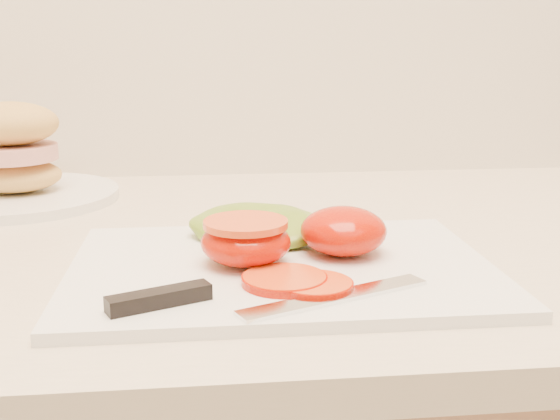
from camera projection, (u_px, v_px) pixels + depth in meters
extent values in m
cube|color=white|center=(281.00, 268.00, 0.61)|extent=(0.36, 0.26, 0.01)
ellipsoid|color=red|center=(343.00, 231.00, 0.63)|extent=(0.08, 0.08, 0.04)
ellipsoid|color=red|center=(246.00, 242.00, 0.60)|extent=(0.08, 0.08, 0.04)
cylinder|color=red|center=(246.00, 224.00, 0.60)|extent=(0.07, 0.07, 0.01)
cylinder|color=#EC5C28|center=(284.00, 280.00, 0.56)|extent=(0.07, 0.07, 0.01)
cylinder|color=#EC5C28|center=(315.00, 285.00, 0.55)|extent=(0.06, 0.06, 0.01)
ellipsoid|color=olive|center=(257.00, 226.00, 0.68)|extent=(0.16, 0.13, 0.03)
cube|color=silver|center=(336.00, 297.00, 0.53)|extent=(0.16, 0.08, 0.00)
cube|color=black|center=(159.00, 298.00, 0.51)|extent=(0.08, 0.05, 0.01)
cylinder|color=white|center=(16.00, 196.00, 0.88)|extent=(0.25, 0.25, 0.01)
ellipsoid|color=#D4A851|center=(14.00, 176.00, 0.87)|extent=(0.12, 0.10, 0.04)
cylinder|color=#D8938C|center=(12.00, 152.00, 0.87)|extent=(0.11, 0.11, 0.02)
ellipsoid|color=#D4A851|center=(10.00, 124.00, 0.86)|extent=(0.12, 0.10, 0.05)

